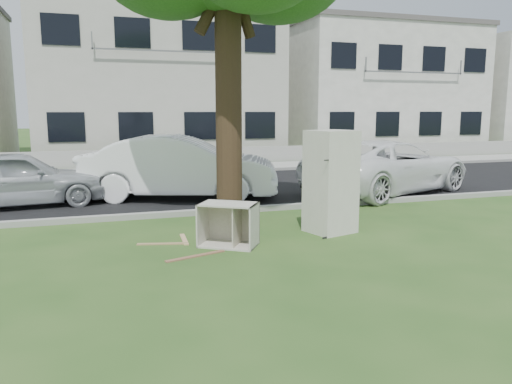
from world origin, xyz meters
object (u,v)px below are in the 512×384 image
object	(u,v)px
cabinet	(228,225)
car_right	(388,166)
car_center	(180,167)
car_left	(17,178)
fridge	(331,182)

from	to	relation	value
cabinet	car_right	distance (m)	6.99
car_center	car_left	xyz separation A→B (m)	(-3.89, 0.09, -0.14)
cabinet	car_left	xyz separation A→B (m)	(-3.91, 4.90, 0.32)
fridge	car_left	xyz separation A→B (m)	(-6.00, 4.52, -0.27)
car_center	car_left	world-z (taller)	car_center
fridge	car_center	bearing A→B (deg)	98.99
car_center	car_right	xyz separation A→B (m)	(5.70, -0.75, -0.09)
cabinet	car_right	size ratio (longest dim) A/B	0.18
fridge	car_center	world-z (taller)	fridge
car_right	car_left	distance (m)	9.62
car_left	cabinet	bearing A→B (deg)	-148.56
fridge	cabinet	bearing A→B (deg)	173.85
cabinet	car_center	xyz separation A→B (m)	(-0.02, 4.81, 0.45)
cabinet	car_left	bearing A→B (deg)	161.53
fridge	cabinet	distance (m)	2.20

